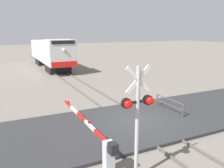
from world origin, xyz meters
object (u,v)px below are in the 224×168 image
(crossing_gate, at_px, (99,141))
(guard_railing, at_px, (169,104))
(locomotive, at_px, (51,52))
(crossing_signal, at_px, (138,111))

(crossing_gate, bearing_deg, guard_railing, 27.37)
(crossing_gate, xyz_separation_m, guard_railing, (6.16, 3.19, -0.21))
(crossing_gate, bearing_deg, locomotive, 82.24)
(crossing_signal, height_order, crossing_gate, crossing_signal)
(locomotive, distance_m, crossing_signal, 26.66)
(locomotive, relative_size, crossing_gate, 2.25)
(locomotive, height_order, crossing_signal, locomotive)
(crossing_signal, xyz_separation_m, crossing_gate, (-0.70, 1.70, -1.70))
(crossing_signal, xyz_separation_m, guard_railing, (5.46, 4.89, -1.91))
(crossing_gate, bearing_deg, crossing_signal, -67.57)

